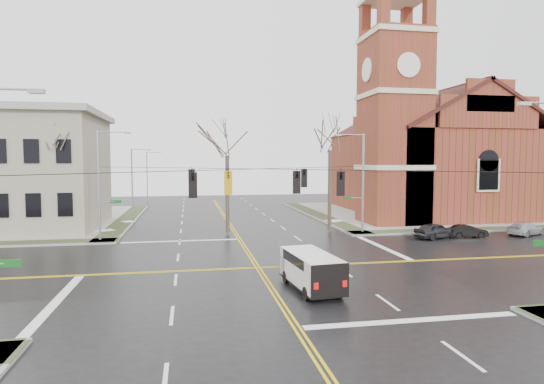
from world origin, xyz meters
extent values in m
plane|color=black|center=(0.00, 0.00, 0.00)|extent=(120.00, 120.00, 0.00)
cube|color=gray|center=(25.00, 25.00, 0.07)|extent=(30.00, 30.00, 0.15)
cube|color=#2C351D|center=(11.20, 25.00, 0.15)|extent=(2.00, 30.00, 0.02)
cube|color=#2C351D|center=(25.00, 11.20, 0.15)|extent=(30.00, 2.00, 0.02)
cube|color=#2C351D|center=(-11.20, 25.00, 0.15)|extent=(2.00, 30.00, 0.02)
cube|color=gold|center=(-0.12, 0.00, 0.01)|extent=(0.12, 100.00, 0.01)
cube|color=gold|center=(0.12, 0.00, 0.01)|extent=(0.12, 100.00, 0.01)
cube|color=gold|center=(0.00, -0.12, 0.01)|extent=(100.00, 0.12, 0.01)
cube|color=gold|center=(0.00, 0.12, 0.01)|extent=(100.00, 0.12, 0.01)
cube|color=silver|center=(5.00, -10.50, 0.01)|extent=(9.50, 0.50, 0.01)
cube|color=silver|center=(-5.00, 10.50, 0.01)|extent=(9.50, 0.50, 0.01)
cube|color=silver|center=(-10.50, -5.00, 0.01)|extent=(0.50, 9.50, 0.01)
cube|color=silver|center=(10.50, 5.00, 0.01)|extent=(0.50, 9.50, 0.01)
cube|color=brown|center=(17.00, 17.00, 10.00)|extent=(6.00, 6.00, 20.00)
cube|color=beige|center=(17.00, 17.00, 19.50)|extent=(6.30, 6.30, 0.50)
cylinder|color=silver|center=(17.00, 13.95, 16.00)|extent=(2.40, 0.15, 2.40)
cylinder|color=silver|center=(13.95, 17.00, 16.00)|extent=(0.15, 2.40, 2.40)
cube|color=brown|center=(26.00, 26.00, 5.00)|extent=(18.00, 24.00, 10.00)
cube|color=brown|center=(16.80, 20.00, 2.20)|extent=(2.00, 5.00, 4.40)
cube|color=gray|center=(-22.00, 20.00, 5.50)|extent=(18.00, 14.00, 11.00)
cylinder|color=gray|center=(11.50, 11.50, 4.65)|extent=(0.20, 0.20, 9.00)
cylinder|color=gray|center=(10.90, 11.50, 3.30)|extent=(1.20, 0.06, 0.06)
cube|color=#0D4E17|center=(10.20, 11.50, 3.30)|extent=(0.90, 0.04, 0.25)
cylinder|color=gray|center=(10.30, 11.50, 9.05)|extent=(2.40, 0.08, 0.08)
cube|color=gray|center=(9.10, 11.50, 9.00)|extent=(0.50, 0.22, 0.15)
cylinder|color=gray|center=(-11.50, 11.50, 4.65)|extent=(0.20, 0.20, 9.00)
cylinder|color=gray|center=(-10.90, 11.50, 3.30)|extent=(1.20, 0.06, 0.06)
cube|color=#0D4E17|center=(-10.20, 11.50, 3.30)|extent=(0.90, 0.04, 0.25)
cylinder|color=gray|center=(-10.30, 11.50, 9.05)|extent=(2.40, 0.08, 0.08)
cube|color=gray|center=(-9.10, 11.50, 9.00)|extent=(0.50, 0.22, 0.15)
cube|color=#0D4E17|center=(10.20, -11.50, 3.30)|extent=(0.90, 0.04, 0.25)
cube|color=gray|center=(9.10, -11.50, 9.00)|extent=(0.50, 0.22, 0.15)
cube|color=#0D4E17|center=(-10.20, -11.50, 3.30)|extent=(0.90, 0.04, 0.25)
cube|color=gray|center=(-9.10, -11.50, 9.00)|extent=(0.50, 0.22, 0.15)
cylinder|color=black|center=(0.00, 0.00, 6.20)|extent=(23.02, 23.02, 0.03)
cylinder|color=black|center=(0.00, 0.00, 6.20)|extent=(23.02, 23.02, 0.03)
imported|color=black|center=(-4.00, -4.00, 5.45)|extent=(0.21, 0.26, 1.30)
imported|color=black|center=(4.00, 4.00, 5.45)|extent=(0.21, 0.26, 1.30)
imported|color=#C7920B|center=(-2.00, -2.00, 5.45)|extent=(0.21, 0.26, 1.30)
imported|color=black|center=(-4.00, 4.00, 5.45)|extent=(0.21, 0.26, 1.30)
imported|color=black|center=(4.00, -4.00, 5.45)|extent=(0.21, 0.26, 1.30)
imported|color=black|center=(2.00, -2.00, 5.45)|extent=(0.21, 0.26, 1.30)
cylinder|color=gray|center=(-10.80, 28.00, 4.10)|extent=(0.16, 0.16, 8.00)
cylinder|color=gray|center=(-9.80, 28.00, 8.00)|extent=(2.00, 0.07, 0.07)
cube|color=gray|center=(-8.80, 28.00, 7.95)|extent=(0.45, 0.20, 0.13)
cylinder|color=gray|center=(-10.80, 48.00, 4.10)|extent=(0.16, 0.16, 8.00)
cylinder|color=gray|center=(-9.80, 48.00, 8.00)|extent=(2.00, 0.07, 0.07)
cube|color=gray|center=(-8.80, 48.00, 7.95)|extent=(0.45, 0.20, 0.13)
cube|color=silver|center=(2.00, -5.32, 1.11)|extent=(2.37, 5.06, 1.57)
cube|color=silver|center=(1.80, -3.30, 0.88)|extent=(1.97, 1.01, 1.11)
cube|color=black|center=(1.77, -2.97, 1.39)|extent=(1.71, 0.28, 0.74)
cube|color=black|center=(1.98, -5.14, 1.62)|extent=(2.23, 3.50, 0.51)
cube|color=#B70C0A|center=(1.53, -7.88, 0.92)|extent=(0.23, 0.09, 0.31)
cube|color=#B70C0A|center=(2.96, -7.74, 0.92)|extent=(0.23, 0.09, 0.31)
cube|color=black|center=(2.00, -5.32, 0.31)|extent=(2.42, 5.11, 0.09)
cylinder|color=black|center=(0.99, -3.79, 0.33)|extent=(0.30, 0.69, 0.67)
cylinder|color=black|center=(2.69, -3.63, 0.33)|extent=(0.30, 0.69, 0.67)
cylinder|color=black|center=(1.31, -7.02, 0.33)|extent=(0.30, 0.69, 0.67)
cylinder|color=black|center=(3.01, -6.85, 0.33)|extent=(0.30, 0.69, 0.67)
imported|color=black|center=(16.68, 7.82, 0.68)|extent=(4.27, 2.64, 1.36)
imported|color=black|center=(19.69, 7.78, 0.56)|extent=(3.46, 1.46, 1.11)
imported|color=#AFAFB1|center=(25.66, 7.96, 0.61)|extent=(4.52, 3.17, 1.21)
cylinder|color=#3D3327|center=(-15.09, 14.28, 4.03)|extent=(0.36, 0.36, 7.77)
cylinder|color=#3D3327|center=(-0.76, 13.31, 3.66)|extent=(0.36, 0.36, 7.01)
cylinder|color=#3D3327|center=(8.85, 13.13, 3.92)|extent=(0.36, 0.36, 7.54)
camera|label=1|loc=(-4.21, -27.79, 6.73)|focal=30.00mm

